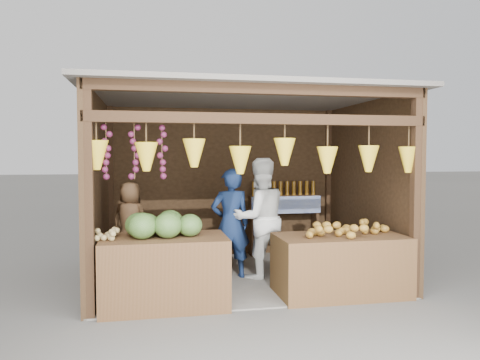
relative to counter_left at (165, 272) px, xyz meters
name	(u,v)px	position (x,y,z in m)	size (l,w,h in m)	color
ground	(240,277)	(1.13, 1.15, -0.41)	(80.00, 80.00, 0.00)	#514F49
stall_structure	(238,164)	(1.09, 1.11, 1.25)	(4.30, 3.30, 2.66)	slate
back_shelf	(284,207)	(2.18, 2.43, 0.46)	(1.25, 0.32, 1.32)	#382314
counter_left	(165,272)	(0.00, 0.00, 0.00)	(1.46, 0.85, 0.82)	#472C17
counter_right	(340,265)	(2.22, 0.03, -0.03)	(1.63, 0.85, 0.76)	#51381B
stool	(131,271)	(-0.44, 1.16, -0.26)	(0.32, 0.32, 0.30)	black
man_standing	(231,224)	(0.98, 1.07, 0.38)	(0.58, 0.38, 1.59)	#14244B
woman_standing	(260,218)	(1.40, 1.05, 0.46)	(0.85, 0.66, 1.75)	white
vendor_seated	(130,221)	(-0.44, 1.16, 0.45)	(0.55, 0.36, 1.12)	brown
melon_pile	(161,223)	(-0.04, 0.00, 0.57)	(1.00, 0.50, 0.32)	#1C4412
tanfruit_pile	(107,234)	(-0.65, -0.05, 0.48)	(0.34, 0.40, 0.13)	#9E8949
mango_pile	(349,227)	(2.33, 0.03, 0.46)	(1.40, 0.64, 0.22)	#C04D19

